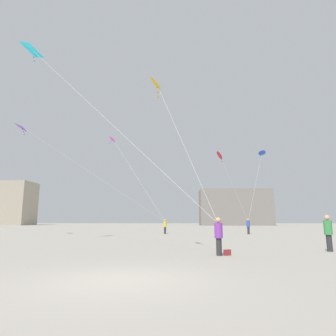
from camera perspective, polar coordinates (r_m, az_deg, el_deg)
The scene contains 14 objects.
ground_plane at distance 7.74m, azimuth -9.61°, elevation -20.74°, with size 300.00×300.00×0.00m, color #9E9689.
person_in_purple at distance 12.79m, azimuth 9.81°, elevation -12.62°, with size 0.34×0.34×1.57m.
person_in_yellow at distance 32.80m, azimuth -0.58°, elevation -11.17°, with size 0.34×0.34×1.58m.
person_in_blue at distance 33.01m, azimuth 15.34°, elevation -10.75°, with size 0.36×0.36×1.65m.
person_in_green at distance 16.14m, azimuth 28.71°, elevation -10.75°, with size 0.37×0.37×1.70m.
kite_magenta_diamond at distance 40.94m, azimuth -10.66°, elevation 5.47°, with size 8.17×6.30×11.68m.
kite_cyan_delta at distance 24.99m, azimuth -24.47°, elevation 19.84°, with size 13.06×7.34×13.03m.
kite_amber_diamond at distance 15.70m, azimuth -2.18°, elevation 15.92°, with size 3.16×1.83×7.50m.
kite_violet_diamond at distance 32.35m, azimuth -26.42°, elevation 7.05°, with size 14.53×6.81×9.63m.
kite_crimson_diamond at distance 31.48m, azimuth 10.12°, elevation 2.39°, with size 3.38×2.34×7.40m.
kite_cobalt_diamond at distance 44.35m, azimuth 17.77°, elevation 2.75°, with size 5.11×10.23×10.14m.
building_left_hall at distance 108.87m, azimuth -28.42°, elevation -6.07°, with size 14.27×10.04×13.86m.
building_centre_hall at distance 92.02m, azimuth 12.82°, elevation -7.49°, with size 21.12×10.32×10.67m.
handbag_beside_flyer at distance 12.99m, azimuth 11.46°, elevation -15.80°, with size 0.32×0.14×0.24m, color maroon.
Camera 1 is at (1.61, -7.44, 1.44)m, focal length 31.34 mm.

